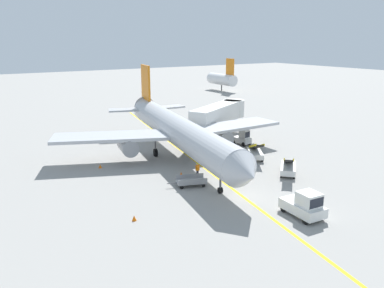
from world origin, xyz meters
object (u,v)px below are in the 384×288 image
baggage_cart_loaded (191,181)px  safety_cone_wingtip_left (181,174)px  safety_cone_wingtip_right (100,166)px  baggage_tug_near_wing (243,138)px  belt_loader_aft_hold (288,167)px  safety_cone_nose_left (134,218)px  pushback_tug (305,205)px  safety_cone_nose_right (249,165)px  jet_bridge (222,113)px  airliner (177,130)px  ground_crew_marshaller (198,170)px  belt_loader_forward_hold (255,152)px

baggage_cart_loaded → safety_cone_wingtip_left: 3.07m
safety_cone_wingtip_right → baggage_tug_near_wing: bearing=-2.4°
belt_loader_aft_hold → safety_cone_nose_left: bearing=-175.5°
pushback_tug → safety_cone_nose_right: pushback_tug is taller
jet_bridge → safety_cone_nose_right: 14.18m
airliner → ground_crew_marshaller: (-1.87, -7.34, -2.51)m
safety_cone_nose_left → safety_cone_wingtip_left: same height
baggage_tug_near_wing → safety_cone_wingtip_left: baggage_tug_near_wing is taller
baggage_tug_near_wing → safety_cone_nose_left: (-21.76, -13.15, -0.71)m
airliner → belt_loader_forward_hold: 9.67m
pushback_tug → safety_cone_nose_left: (-11.69, 6.64, -0.77)m
belt_loader_aft_hold → safety_cone_nose_right: (-1.88, 3.97, -0.56)m
airliner → belt_loader_forward_hold: (7.66, -5.26, -2.64)m
baggage_tug_near_wing → safety_cone_nose_right: 9.48m
baggage_cart_loaded → jet_bridge: bearing=45.0°
baggage_tug_near_wing → safety_cone_wingtip_right: 19.50m
belt_loader_forward_hold → safety_cone_wingtip_right: 17.95m
jet_bridge → safety_cone_nose_left: bearing=-140.4°
safety_cone_nose_left → safety_cone_nose_right: size_ratio=1.00×
ground_crew_marshaller → pushback_tug: bearing=-79.7°
belt_loader_forward_hold → safety_cone_wingtip_left: belt_loader_forward_hold is taller
pushback_tug → belt_loader_forward_hold: bearing=62.6°
airliner → pushback_tug: bearing=-89.0°
safety_cone_wingtip_right → safety_cone_nose_left: bearing=-99.3°
safety_cone_nose_left → airliner: bearing=48.4°
safety_cone_nose_left → safety_cone_wingtip_right: size_ratio=1.00×
safety_cone_wingtip_left → safety_cone_wingtip_right: (-6.17, 7.02, 0.00)m
baggage_tug_near_wing → belt_loader_aft_hold: bearing=-106.8°
safety_cone_wingtip_left → belt_loader_aft_hold: bearing=-29.5°
safety_cone_wingtip_left → safety_cone_wingtip_right: bearing=131.3°
safety_cone_nose_left → safety_cone_nose_right: (16.33, 5.40, 0.00)m
jet_bridge → safety_cone_nose_right: jet_bridge is taller
baggage_cart_loaded → safety_cone_wingtip_left: bearing=77.1°
jet_bridge → belt_loader_forward_hold: jet_bridge is taller
baggage_tug_near_wing → belt_loader_aft_hold: belt_loader_aft_hold is taller
pushback_tug → belt_loader_forward_hold: 15.96m
airliner → pushback_tug: size_ratio=9.42×
jet_bridge → safety_cone_nose_right: bearing=-113.6°
pushback_tug → baggage_tug_near_wing: (10.06, 19.78, -0.07)m
safety_cone_nose_right → safety_cone_wingtip_right: size_ratio=1.00×
jet_bridge → baggage_tug_near_wing: jet_bridge is taller
safety_cone_nose_left → safety_cone_wingtip_left: 10.95m
pushback_tug → belt_loader_forward_hold: size_ratio=0.76×
pushback_tug → safety_cone_nose_right: 12.92m
safety_cone_wingtip_right → safety_cone_nose_right: bearing=-31.4°
belt_loader_aft_hold → baggage_cart_loaded: 10.74m
airliner → safety_cone_nose_right: 9.46m
airliner → belt_loader_aft_hold: airliner is taller
baggage_tug_near_wing → belt_loader_forward_hold: size_ratio=0.53×
belt_loader_aft_hold → baggage_cart_loaded: (-10.43, 2.54, -0.31)m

